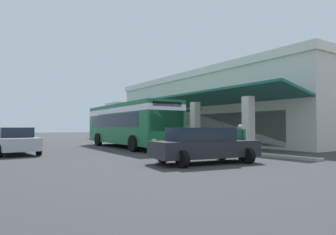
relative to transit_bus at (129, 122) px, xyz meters
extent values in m
plane|color=#38383A|center=(-4.54, 7.50, -1.85)|extent=(120.00, 120.00, 0.00)
cube|color=#9E998E|center=(-2.68, 3.13, -1.79)|extent=(30.62, 0.50, 0.12)
cube|color=beige|center=(-2.68, 12.83, 1.18)|extent=(25.52, 11.26, 6.07)
cube|color=silver|center=(-2.68, 12.83, 4.52)|extent=(25.82, 11.56, 0.60)
cube|color=beige|center=(-12.89, 4.28, -0.18)|extent=(0.55, 0.55, 3.34)
cube|color=beige|center=(-7.78, 4.28, -0.18)|extent=(0.55, 0.55, 3.34)
cube|color=beige|center=(-2.68, 4.28, -0.18)|extent=(0.55, 0.55, 3.34)
cube|color=beige|center=(2.43, 4.28, -0.18)|extent=(0.55, 0.55, 3.34)
cube|color=beige|center=(7.53, 4.28, -0.18)|extent=(0.55, 0.55, 3.34)
cube|color=#19594C|center=(-2.68, 5.60, 1.84)|extent=(25.52, 3.16, 0.82)
cube|color=#19232D|center=(-2.68, 7.24, -0.45)|extent=(21.44, 0.08, 2.40)
cube|color=#196638|center=(0.05, 0.00, -0.13)|extent=(11.10, 3.02, 2.75)
cube|color=white|center=(0.05, 0.00, 0.80)|extent=(11.12, 3.04, 0.36)
cube|color=#19232D|center=(-0.25, 0.01, 0.10)|extent=(9.34, 2.97, 0.90)
cube|color=#19232D|center=(5.52, -0.24, 0.00)|extent=(0.16, 2.24, 1.20)
cube|color=black|center=(5.53, -0.24, 0.97)|extent=(0.14, 1.94, 0.28)
cube|color=black|center=(5.65, -0.24, -1.40)|extent=(0.30, 2.45, 0.24)
cube|color=silver|center=(5.61, 0.65, -1.10)|extent=(0.07, 0.24, 0.16)
cube|color=silver|center=(5.53, -1.13, -1.10)|extent=(0.07, 0.24, 0.16)
cube|color=silver|center=(-1.45, 0.06, 1.37)|extent=(2.47, 1.89, 0.24)
cylinder|color=black|center=(3.73, 1.12, -1.35)|extent=(1.00, 0.30, 1.00)
cylinder|color=black|center=(3.63, -1.43, -1.35)|extent=(1.00, 0.30, 1.00)
cylinder|color=black|center=(-2.97, 1.40, -1.35)|extent=(1.00, 0.30, 1.00)
cylinder|color=black|center=(-3.08, -1.14, -1.35)|extent=(1.00, 0.30, 1.00)
cylinder|color=black|center=(-4.96, -7.76, -1.47)|extent=(0.76, 0.26, 0.76)
cube|color=#B2B5BA|center=(1.54, -7.66, -1.25)|extent=(4.53, 2.15, 0.66)
cube|color=#19232D|center=(1.34, -7.67, -0.65)|extent=(2.59, 1.78, 0.54)
cylinder|color=black|center=(2.96, -6.64, -1.53)|extent=(0.64, 0.22, 0.64)
cylinder|color=black|center=(3.11, -8.43, -1.53)|extent=(0.64, 0.22, 0.64)
cylinder|color=black|center=(-0.02, -6.88, -1.53)|extent=(0.64, 0.22, 0.64)
cube|color=#232328|center=(10.37, -1.57, -1.25)|extent=(2.44, 4.62, 0.66)
cube|color=#19232D|center=(10.34, -1.76, -0.65)|extent=(1.93, 2.67, 0.54)
cylinder|color=black|center=(9.71, 0.05, -1.53)|extent=(0.64, 0.22, 0.64)
cylinder|color=black|center=(11.48, -0.22, -1.53)|extent=(0.64, 0.22, 0.64)
cylinder|color=black|center=(9.26, -2.91, -1.53)|extent=(0.64, 0.22, 0.64)
cylinder|color=black|center=(11.04, -3.18, -1.53)|extent=(0.64, 0.22, 0.64)
cylinder|color=#38383D|center=(10.36, 0.58, -1.45)|extent=(0.16, 0.16, 0.80)
cylinder|color=#38383D|center=(10.50, 0.39, -1.45)|extent=(0.16, 0.16, 0.80)
cube|color=#26664C|center=(10.43, 0.48, -0.76)|extent=(0.48, 0.26, 0.60)
sphere|color=beige|center=(10.43, 0.48, -0.35)|extent=(0.22, 0.22, 0.22)
cylinder|color=#26664C|center=(10.15, 0.56, -0.73)|extent=(0.09, 0.09, 0.54)
cylinder|color=#26664C|center=(10.71, 0.40, -0.73)|extent=(0.09, 0.09, 0.54)
cube|color=brown|center=(1.63, 4.71, -1.61)|extent=(0.72, 0.72, 0.49)
cylinder|color=#332319|center=(1.63, 4.71, -1.35)|extent=(0.62, 0.62, 0.02)
cylinder|color=brown|center=(1.63, 4.71, -0.30)|extent=(0.16, 0.16, 2.13)
ellipsoid|color=#195123|center=(2.09, 4.78, 0.98)|extent=(0.95, 0.35, 0.17)
ellipsoid|color=#195123|center=(1.50, 5.14, 0.85)|extent=(0.46, 0.93, 0.17)
ellipsoid|color=#195123|center=(1.12, 4.63, 0.88)|extent=(1.05, 0.37, 0.18)
ellipsoid|color=#195123|center=(1.65, 4.17, 0.96)|extent=(0.25, 1.08, 0.14)
camera|label=1|loc=(19.92, -9.67, -0.35)|focal=32.13mm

